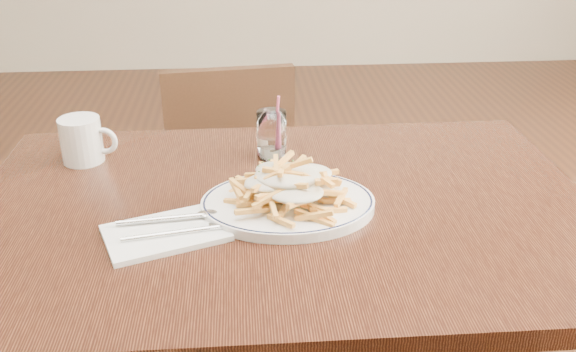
{
  "coord_description": "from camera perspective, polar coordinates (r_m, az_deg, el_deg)",
  "views": [
    {
      "loc": [
        -0.08,
        -1.08,
        1.34
      ],
      "look_at": [
        0.01,
        -0.02,
        0.82
      ],
      "focal_mm": 40.0,
      "sensor_mm": 36.0,
      "label": 1
    }
  ],
  "objects": [
    {
      "name": "napkin",
      "position": [
        1.15,
        -10.82,
        -4.99
      ],
      "size": [
        0.24,
        0.2,
        0.01
      ],
      "primitive_type": "cube",
      "rotation": [
        0.0,
        0.0,
        0.35
      ],
      "color": "white",
      "rests_on": "table"
    },
    {
      "name": "fries_plate",
      "position": [
        1.21,
        0.0,
        -2.5
      ],
      "size": [
        0.39,
        0.36,
        0.02
      ],
      "color": "white",
      "rests_on": "table"
    },
    {
      "name": "coffee_mug",
      "position": [
        1.46,
        -17.8,
        3.06
      ],
      "size": [
        0.13,
        0.09,
        0.1
      ],
      "color": "white",
      "rests_on": "table"
    },
    {
      "name": "water_glass",
      "position": [
        1.41,
        -1.45,
        3.49
      ],
      "size": [
        0.07,
        0.07,
        0.14
      ],
      "color": "white",
      "rests_on": "table"
    },
    {
      "name": "loaded_fries",
      "position": [
        1.19,
        0.0,
        -0.48
      ],
      "size": [
        0.28,
        0.25,
        0.07
      ],
      "color": "#EDAB48",
      "rests_on": "fries_plate"
    },
    {
      "name": "cutlery",
      "position": [
        1.15,
        -10.85,
        -4.46
      ],
      "size": [
        0.22,
        0.11,
        0.01
      ],
      "color": "silver",
      "rests_on": "napkin"
    },
    {
      "name": "table",
      "position": [
        1.27,
        -0.32,
        -5.54
      ],
      "size": [
        1.2,
        0.8,
        0.75
      ],
      "color": "black",
      "rests_on": "ground"
    },
    {
      "name": "chair_far",
      "position": [
        2.05,
        -5.27,
        0.64
      ],
      "size": [
        0.42,
        0.42,
        0.82
      ],
      "color": "black",
      "rests_on": "ground"
    }
  ]
}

